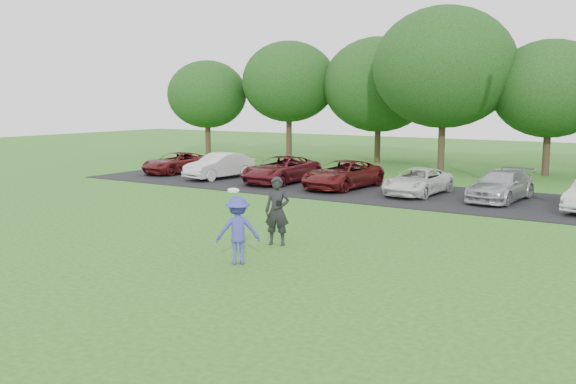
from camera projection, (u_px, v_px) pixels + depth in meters
name	position (u px, v px, depth m)	size (l,w,h in m)	color
ground	(208.00, 265.00, 15.09)	(100.00, 100.00, 0.00)	#26691E
parking_lot	(415.00, 195.00, 25.90)	(32.00, 6.50, 0.03)	black
frisbee_player	(238.00, 230.00, 15.09)	(1.18, 1.12, 1.80)	#3C3FAA
camera_bystander	(277.00, 211.00, 17.01)	(0.77, 0.63, 1.83)	black
parked_cars	(400.00, 179.00, 26.27)	(28.66, 4.58, 1.23)	#581315
tree_row	(519.00, 78.00, 32.50)	(42.39, 9.85, 8.64)	#38281C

